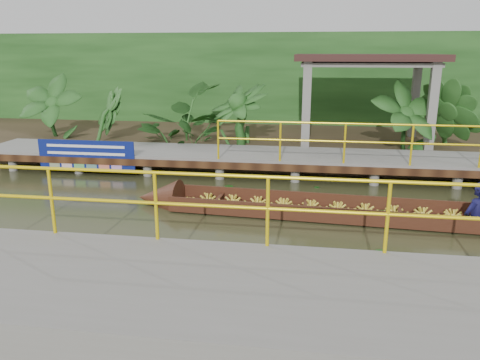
# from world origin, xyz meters

# --- Properties ---
(ground) EXTENTS (80.00, 80.00, 0.00)m
(ground) POSITION_xyz_m (0.00, 0.00, 0.00)
(ground) COLOR #303319
(ground) RESTS_ON ground
(land_strip) EXTENTS (30.00, 8.00, 0.45)m
(land_strip) POSITION_xyz_m (0.00, 7.50, 0.23)
(land_strip) COLOR #322919
(land_strip) RESTS_ON ground
(far_dock) EXTENTS (16.00, 2.06, 1.66)m
(far_dock) POSITION_xyz_m (0.02, 3.43, 0.48)
(far_dock) COLOR slate
(far_dock) RESTS_ON ground
(near_dock) EXTENTS (18.00, 2.40, 1.73)m
(near_dock) POSITION_xyz_m (1.00, -4.20, 0.30)
(near_dock) COLOR slate
(near_dock) RESTS_ON ground
(pavilion) EXTENTS (4.40, 3.00, 3.00)m
(pavilion) POSITION_xyz_m (3.00, 6.30, 2.82)
(pavilion) COLOR slate
(pavilion) RESTS_ON ground
(foliage_backdrop) EXTENTS (30.00, 0.80, 4.00)m
(foliage_backdrop) POSITION_xyz_m (0.00, 10.00, 2.00)
(foliage_backdrop) COLOR #173E13
(foliage_backdrop) RESTS_ON ground
(vendor_boat) EXTENTS (9.33, 1.52, 2.05)m
(vendor_boat) POSITION_xyz_m (2.56, 0.09, 0.23)
(vendor_boat) COLOR #391C0F
(vendor_boat) RESTS_ON ground
(blue_banner) EXTENTS (2.73, 0.04, 0.85)m
(blue_banner) POSITION_xyz_m (-4.63, 2.48, 0.56)
(blue_banner) COLOR navy
(blue_banner) RESTS_ON ground
(tropical_plants) EXTENTS (14.47, 1.47, 1.83)m
(tropical_plants) POSITION_xyz_m (-1.14, 5.30, 1.37)
(tropical_plants) COLOR #173E13
(tropical_plants) RESTS_ON ground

